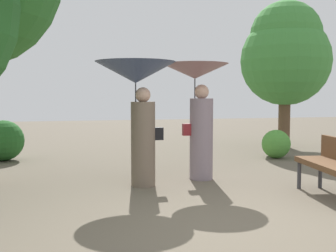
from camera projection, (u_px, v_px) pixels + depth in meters
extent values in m
plane|color=brown|center=(226.00, 223.00, 4.69)|extent=(40.00, 40.00, 0.00)
cylinder|color=#6B5B4C|center=(143.00, 144.00, 6.59)|extent=(0.38, 0.38, 1.34)
sphere|color=tan|center=(143.00, 95.00, 6.54)|extent=(0.24, 0.24, 0.24)
cylinder|color=#333338|center=(136.00, 107.00, 6.53)|extent=(0.02, 0.02, 0.76)
cone|color=#38476B|center=(136.00, 72.00, 6.49)|extent=(1.27, 1.27, 0.33)
cube|color=black|center=(159.00, 134.00, 6.64)|extent=(0.14, 0.10, 0.20)
cylinder|color=gray|center=(201.00, 139.00, 7.13)|extent=(0.40, 0.40, 1.39)
sphere|color=tan|center=(202.00, 92.00, 7.07)|extent=(0.25, 0.25, 0.25)
cylinder|color=#333338|center=(195.00, 103.00, 7.06)|extent=(0.02, 0.02, 0.81)
cone|color=gray|center=(195.00, 71.00, 7.02)|extent=(1.14, 1.14, 0.26)
cube|color=maroon|center=(187.00, 130.00, 7.07)|extent=(0.14, 0.10, 0.20)
cylinder|color=#38383D|center=(299.00, 175.00, 6.43)|extent=(0.06, 0.06, 0.44)
cylinder|color=#38383D|center=(320.00, 174.00, 6.46)|extent=(0.06, 0.06, 0.44)
cube|color=brown|center=(331.00, 166.00, 5.76)|extent=(0.66, 1.55, 0.08)
cylinder|color=brown|center=(285.00, 90.00, 11.43)|extent=(0.32, 0.32, 3.20)
sphere|color=#428C3D|center=(285.00, 61.00, 11.37)|extent=(2.45, 2.45, 2.45)
sphere|color=#428C3D|center=(286.00, 37.00, 11.32)|extent=(1.96, 1.96, 1.96)
sphere|color=#235B23|center=(3.00, 141.00, 9.16)|extent=(0.90, 0.90, 0.90)
sphere|color=#4C9338|center=(276.00, 144.00, 9.55)|extent=(0.66, 0.66, 0.66)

